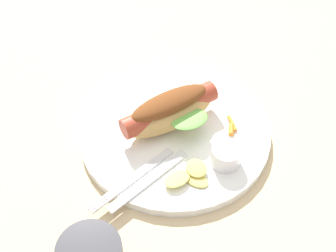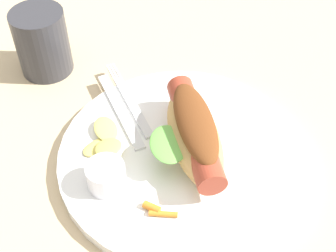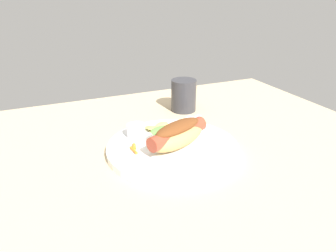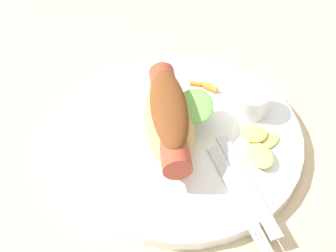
{
  "view_description": "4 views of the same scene",
  "coord_description": "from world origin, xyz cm",
  "px_view_note": "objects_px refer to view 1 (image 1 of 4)",
  "views": [
    {
      "loc": [
        12.17,
        48.21,
        58.09
      ],
      "look_at": [
        4.61,
        1.41,
        4.09
      ],
      "focal_mm": 49.45,
      "sensor_mm": 36.0,
      "label": 1
    },
    {
      "loc": [
        -33.29,
        -5.06,
        45.81
      ],
      "look_at": [
        3.77,
        1.96,
        5.43
      ],
      "focal_mm": 49.78,
      "sensor_mm": 36.0,
      "label": 2
    },
    {
      "loc": [
        -23.66,
        -59.44,
        35.57
      ],
      "look_at": [
        2.18,
        0.36,
        6.52
      ],
      "focal_mm": 33.64,
      "sensor_mm": 36.0,
      "label": 3
    },
    {
      "loc": [
        43.18,
        9.61,
        47.31
      ],
      "look_at": [
        4.55,
        -1.16,
        3.99
      ],
      "focal_mm": 52.34,
      "sensor_mm": 36.0,
      "label": 4
    }
  ],
  "objects_px": {
    "knife": "(149,180)",
    "chips_pile": "(189,176)",
    "plate": "(175,134)",
    "hot_dog": "(170,110)",
    "carrot_garnish": "(232,127)",
    "sauce_ramekin": "(226,156)",
    "fork": "(134,178)"
  },
  "relations": [
    {
      "from": "sauce_ramekin",
      "to": "carrot_garnish",
      "type": "xyz_separation_m",
      "value": [
        -0.03,
        -0.06,
        -0.01
      ]
    },
    {
      "from": "plate",
      "to": "fork",
      "type": "height_order",
      "value": "fork"
    },
    {
      "from": "hot_dog",
      "to": "knife",
      "type": "distance_m",
      "value": 0.12
    },
    {
      "from": "fork",
      "to": "plate",
      "type": "bearing_deg",
      "value": -167.47
    },
    {
      "from": "knife",
      "to": "carrot_garnish",
      "type": "relative_size",
      "value": 3.66
    },
    {
      "from": "hot_dog",
      "to": "sauce_ramekin",
      "type": "xyz_separation_m",
      "value": [
        -0.07,
        0.09,
        -0.02
      ]
    },
    {
      "from": "knife",
      "to": "sauce_ramekin",
      "type": "bearing_deg",
      "value": 153.15
    },
    {
      "from": "chips_pile",
      "to": "carrot_garnish",
      "type": "bearing_deg",
      "value": -135.7
    },
    {
      "from": "hot_dog",
      "to": "chips_pile",
      "type": "height_order",
      "value": "hot_dog"
    },
    {
      "from": "knife",
      "to": "plate",
      "type": "bearing_deg",
      "value": -156.14
    },
    {
      "from": "plate",
      "to": "hot_dog",
      "type": "distance_m",
      "value": 0.04
    },
    {
      "from": "fork",
      "to": "knife",
      "type": "xyz_separation_m",
      "value": [
        -0.02,
        0.01,
        -0.0
      ]
    },
    {
      "from": "hot_dog",
      "to": "carrot_garnish",
      "type": "bearing_deg",
      "value": 142.87
    },
    {
      "from": "hot_dog",
      "to": "plate",
      "type": "bearing_deg",
      "value": 89.07
    },
    {
      "from": "fork",
      "to": "carrot_garnish",
      "type": "height_order",
      "value": "carrot_garnish"
    },
    {
      "from": "fork",
      "to": "knife",
      "type": "height_order",
      "value": "same"
    },
    {
      "from": "sauce_ramekin",
      "to": "fork",
      "type": "height_order",
      "value": "sauce_ramekin"
    },
    {
      "from": "plate",
      "to": "knife",
      "type": "xyz_separation_m",
      "value": [
        0.06,
        0.09,
        0.01
      ]
    },
    {
      "from": "hot_dog",
      "to": "chips_pile",
      "type": "relative_size",
      "value": 2.15
    },
    {
      "from": "carrot_garnish",
      "to": "hot_dog",
      "type": "bearing_deg",
      "value": -14.82
    },
    {
      "from": "knife",
      "to": "chips_pile",
      "type": "height_order",
      "value": "chips_pile"
    },
    {
      "from": "hot_dog",
      "to": "knife",
      "type": "xyz_separation_m",
      "value": [
        0.05,
        0.11,
        -0.03
      ]
    },
    {
      "from": "sauce_ramekin",
      "to": "carrot_garnish",
      "type": "relative_size",
      "value": 1.11
    },
    {
      "from": "fork",
      "to": "carrot_garnish",
      "type": "bearing_deg",
      "value": 168.95
    },
    {
      "from": "plate",
      "to": "carrot_garnish",
      "type": "distance_m",
      "value": 0.09
    },
    {
      "from": "chips_pile",
      "to": "hot_dog",
      "type": "bearing_deg",
      "value": -84.76
    },
    {
      "from": "chips_pile",
      "to": "plate",
      "type": "bearing_deg",
      "value": -87.75
    },
    {
      "from": "hot_dog",
      "to": "chips_pile",
      "type": "distance_m",
      "value": 0.11
    },
    {
      "from": "plate",
      "to": "knife",
      "type": "height_order",
      "value": "knife"
    },
    {
      "from": "sauce_ramekin",
      "to": "fork",
      "type": "xyz_separation_m",
      "value": [
        0.14,
        0.01,
        -0.01
      ]
    },
    {
      "from": "knife",
      "to": "chips_pile",
      "type": "distance_m",
      "value": 0.06
    },
    {
      "from": "fork",
      "to": "knife",
      "type": "relative_size",
      "value": 0.9
    }
  ]
}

